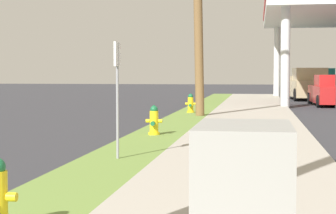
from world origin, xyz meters
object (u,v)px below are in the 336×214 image
street_sign_post (117,75)px  car_red_by_near_pump (332,92)px  fire_hydrant_second (154,122)px  truck_tan_at_forecourt (307,85)px  truck_teal_on_apron (320,84)px  fire_hydrant_third (191,104)px

street_sign_post → car_red_by_near_pump: street_sign_post is taller
car_red_by_near_pump → street_sign_post: bearing=-107.3°
fire_hydrant_second → car_red_by_near_pump: 17.05m
truck_tan_at_forecourt → car_red_by_near_pump: bearing=-83.9°
fire_hydrant_second → truck_tan_at_forecourt: truck_tan_at_forecourt is taller
truck_tan_at_forecourt → street_sign_post: bearing=-101.8°
truck_teal_on_apron → truck_tan_at_forecourt: bearing=-108.1°
truck_teal_on_apron → car_red_by_near_pump: bearing=-92.4°
fire_hydrant_second → street_sign_post: street_sign_post is taller
fire_hydrant_third → truck_teal_on_apron: size_ratio=0.13×
fire_hydrant_second → street_sign_post: bearing=-89.1°
street_sign_post → truck_tan_at_forecourt: street_sign_post is taller
street_sign_post → truck_tan_at_forecourt: size_ratio=0.38×
street_sign_post → truck_tan_at_forecourt: (5.51, 26.42, -0.72)m
fire_hydrant_second → truck_teal_on_apron: size_ratio=0.13×
truck_tan_at_forecourt → truck_teal_on_apron: bearing=71.9°
fire_hydrant_second → fire_hydrant_third: size_ratio=1.00×
fire_hydrant_second → car_red_by_near_pump: size_ratio=0.16×
car_red_by_near_pump → fire_hydrant_third: bearing=-129.2°
fire_hydrant_third → street_sign_post: bearing=-89.6°
fire_hydrant_second → fire_hydrant_third: 8.11m
truck_tan_at_forecourt → truck_teal_on_apron: 3.62m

